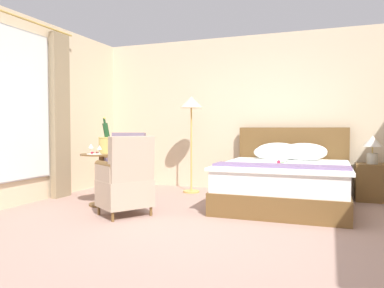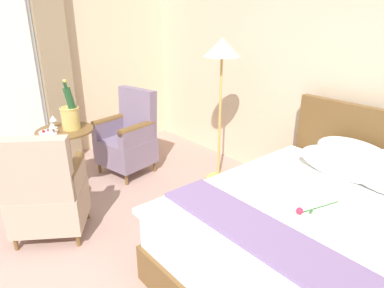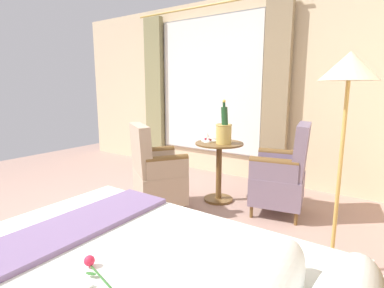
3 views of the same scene
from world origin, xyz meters
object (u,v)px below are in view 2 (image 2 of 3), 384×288
Objects in this scene: champagne_bucket at (70,114)px; wine_glass_near_edge at (52,126)px; floor_lamp_brass at (222,60)px; bed at (323,235)px; armchair_by_window at (128,138)px; snack_plate at (48,132)px; wine_glass_near_bucket at (53,119)px; side_table_round at (68,156)px; armchair_facing_bed at (46,194)px.

champagne_bucket reaches higher than wine_glass_near_edge.
floor_lamp_brass is 1.85m from wine_glass_near_edge.
wine_glass_near_edge is at bearing -115.28° from floor_lamp_brass.
bed is 2.03× the size of armchair_by_window.
floor_lamp_brass is 1.60× the size of armchair_by_window.
wine_glass_near_edge is at bearing 14.60° from snack_plate.
champagne_bucket reaches higher than wine_glass_near_bucket.
floor_lamp_brass is 1.47m from armchair_by_window.
wine_glass_near_bucket is at bearing -154.30° from side_table_round.
floor_lamp_brass reaches higher than armchair_facing_bed.
snack_plate is at bearing -99.30° from champagne_bucket.
side_table_round is 0.41m from wine_glass_near_edge.
armchair_facing_bed is (0.68, -0.29, -0.32)m from snack_plate.
champagne_bucket is 3.75× the size of wine_glass_near_bucket.
armchair_facing_bed reaches higher than wine_glass_near_edge.
bed reaches higher than armchair_by_window.
side_table_round is 3.92× the size of snack_plate.
armchair_by_window is at bearing 98.41° from wine_glass_near_edge.
armchair_by_window is (-0.05, 0.93, -0.31)m from snack_plate.
bed is at bearing 21.56° from wine_glass_near_bucket.
floor_lamp_brass is 1.93m from snack_plate.
bed is 3.98× the size of champagne_bucket.
wine_glass_near_edge is 0.12× the size of armchair_by_window.
side_table_round is 0.80m from armchair_facing_bed.
bed reaches higher than side_table_round.
bed is 16.80× the size of wine_glass_near_edge.
armchair_facing_bed reaches higher than wine_glass_near_bucket.
armchair_by_window is 1.02× the size of armchair_facing_bed.
armchair_facing_bed is at bearing -26.18° from wine_glass_near_bucket.
bed is 2.52m from armchair_by_window.
side_table_round is 0.77m from armchair_by_window.
armchair_by_window is at bearing 95.06° from side_table_round.
bed reaches higher than snack_plate.
floor_lamp_brass is 13.21× the size of wine_glass_near_edge.
floor_lamp_brass is 1.63× the size of armchair_facing_bed.
floor_lamp_brass is 2.22× the size of side_table_round.
wine_glass_near_bucket is at bearing 158.20° from wine_glass_near_edge.
champagne_bucket is 4.22× the size of wine_glass_near_edge.
wine_glass_near_bucket is (-0.13, -0.06, 0.39)m from side_table_round.
bed is at bearing 24.39° from snack_plate.
wine_glass_near_edge is at bearing 152.46° from armchair_facing_bed.
armchair_facing_bed is at bearing -23.13° from snack_plate.
armchair_by_window is (-2.51, -0.18, 0.09)m from bed.
floor_lamp_brass is at bearing 60.05° from champagne_bucket.
champagne_bucket is (-2.42, -0.88, 0.54)m from bed.
floor_lamp_brass is at bearing 62.68° from snack_plate.
champagne_bucket reaches higher than snack_plate.
champagne_bucket is 0.84m from armchair_by_window.
floor_lamp_brass is at bearing 58.01° from wine_glass_near_bucket.
champagne_bucket reaches higher than side_table_round.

